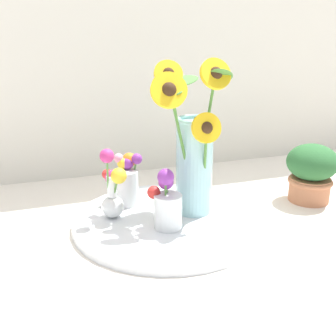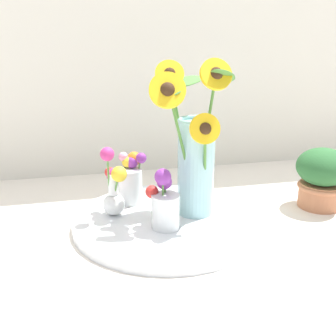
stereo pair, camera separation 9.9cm
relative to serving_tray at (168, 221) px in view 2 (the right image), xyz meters
The scene contains 7 objects.
ground_plane 0.10m from the serving_tray, 69.28° to the right, with size 6.00×6.00×0.00m, color silver.
serving_tray is the anchor object (origin of this frame).
mason_jar_sunflowers 0.20m from the serving_tray, ahead, with size 0.25×0.22×0.41m.
vase_small_center 0.09m from the serving_tray, 112.28° to the right, with size 0.08×0.08×0.15m.
vase_bulb_right 0.17m from the serving_tray, 160.95° to the left, with size 0.07×0.09×0.19m.
vase_small_back 0.17m from the serving_tray, 121.56° to the left, with size 0.08×0.08×0.14m.
potted_plant 0.46m from the serving_tray, ahead, with size 0.15×0.15×0.18m.
Camera 2 is at (-0.25, -0.82, 0.46)m, focal length 42.00 mm.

